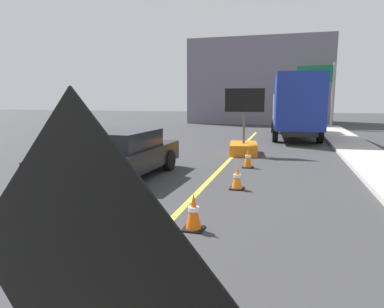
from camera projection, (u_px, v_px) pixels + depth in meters
The scene contains 11 objects.
lane_center_stripe at pixel (165, 226), 6.15m from camera, with size 0.14×36.00×0.01m, color yellow.
roadwork_sign at pixel (84, 285), 1.49m from camera, with size 1.59×0.41×2.33m.
arrow_board_trailer at pixel (244, 142), 14.14m from camera, with size 1.60×1.93×2.70m.
box_truck at pixel (296, 105), 19.54m from camera, with size 2.89×7.98×3.58m.
pickup_car at pixel (117, 155), 9.63m from camera, with size 2.23×5.03×1.38m.
highway_guide_sign at pixel (322, 84), 25.94m from camera, with size 2.79×0.29×5.00m.
far_building_block at pixel (260, 83), 32.95m from camera, with size 12.71×7.32×7.64m, color slate.
traffic_cone_near_sign at pixel (129, 306), 3.30m from camera, with size 0.36×0.36×0.60m.
traffic_cone_mid_lane at pixel (194, 212), 5.94m from camera, with size 0.36×0.36×0.66m.
traffic_cone_far_lane at pixel (237, 178), 8.64m from camera, with size 0.36×0.36×0.60m.
traffic_cone_curbside at pixel (248, 158), 11.32m from camera, with size 0.36×0.36×0.67m.
Camera 1 is at (2.06, 0.49, 2.28)m, focal length 31.76 mm.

